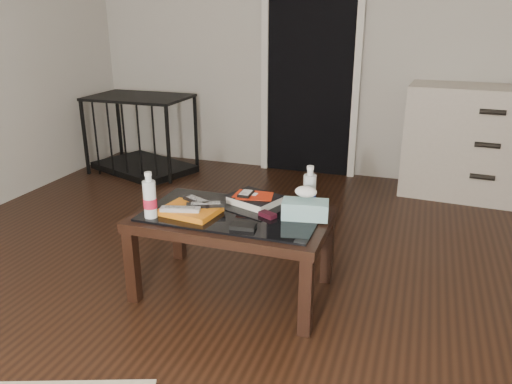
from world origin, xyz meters
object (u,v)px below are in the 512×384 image
Objects in this scene: water_bottle_left at (150,195)px; textbook at (254,199)px; pet_crate at (143,147)px; coffee_table at (233,224)px; water_bottle_right at (310,188)px; dresser at (483,144)px; tissue_box at (305,210)px.

textbook is at bearing 38.58° from water_bottle_left.
pet_crate is at bearing 156.42° from textbook.
coffee_table is 4.20× the size of water_bottle_right.
dresser reaches higher than pet_crate.
water_bottle_right reaches higher than tissue_box.
water_bottle_right is 0.14m from tissue_box.
coffee_table is 0.95× the size of pet_crate.
tissue_box is at bearing 17.74° from water_bottle_left.
water_bottle_left is (1.25, -1.98, 0.35)m from pet_crate.
dresser is 5.18× the size of water_bottle_left.
textbook is 0.56m from water_bottle_left.
pet_crate reaches higher than coffee_table.
tissue_box is (1.99, -1.75, 0.28)m from pet_crate.
water_bottle_left is 0.78m from tissue_box.
dresser reaches higher than water_bottle_right.
dresser is 2.81m from water_bottle_left.
water_bottle_left reaches higher than textbook.
water_bottle_left is at bearing -36.46° from pet_crate.
pet_crate is 2.59m from water_bottle_right.
coffee_table is at bearing -155.60° from water_bottle_right.
water_bottle_right is at bearing -18.04° from pet_crate.
pet_crate reaches higher than water_bottle_right.
water_bottle_left is at bearing -120.80° from textbook.
water_bottle_left is 1.00× the size of water_bottle_right.
tissue_box is at bearing -86.53° from water_bottle_right.
pet_crate reaches higher than textbook.
tissue_box is at bearing -112.37° from dresser.
dresser is 2.21m from tissue_box.
water_bottle_right is at bearing -113.98° from dresser.
water_bottle_right is (0.73, 0.36, 0.00)m from water_bottle_left.
pet_crate reaches higher than tissue_box.
coffee_table is at bearing -119.72° from dresser.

